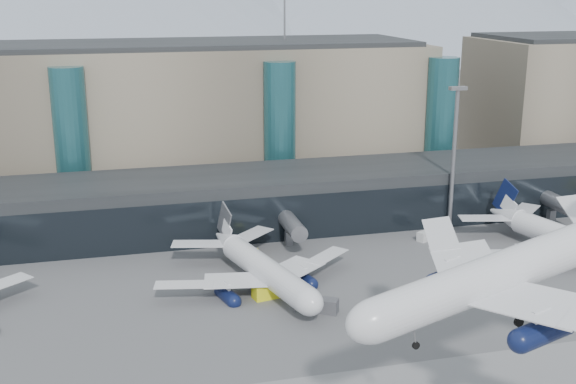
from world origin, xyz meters
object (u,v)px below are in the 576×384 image
object	(u,v)px
veh_c	(325,305)
lightmast_mid	(454,151)
jet_parked_right	(558,229)
veh_d	(425,236)
veh_h	(266,291)
hero_jet	(520,258)
jet_parked_mid	(257,258)
veh_b	(254,255)

from	to	relation	value
veh_c	lightmast_mid	bearing A→B (deg)	72.06
lightmast_mid	jet_parked_right	xyz separation A→B (m)	(11.27, -15.65, -10.23)
lightmast_mid	veh_d	bearing A→B (deg)	-146.07
lightmast_mid	veh_h	bearing A→B (deg)	-151.20
jet_parked_right	veh_h	distance (m)	50.01
veh_c	jet_parked_right	bearing A→B (deg)	46.59
lightmast_mid	veh_c	size ratio (longest dim) A/B	7.38
hero_jet	veh_c	world-z (taller)	hero_jet
hero_jet	veh_d	world-z (taller)	hero_jet
jet_parked_right	jet_parked_mid	bearing A→B (deg)	75.51
veh_c	veh_d	size ratio (longest dim) A/B	1.22
veh_c	veh_d	world-z (taller)	veh_c
jet_parked_right	veh_d	world-z (taller)	jet_parked_right
jet_parked_right	hero_jet	bearing A→B (deg)	126.38
veh_b	jet_parked_mid	bearing A→B (deg)	178.24
hero_jet	jet_parked_mid	distance (m)	46.46
veh_c	jet_parked_mid	bearing A→B (deg)	150.98
jet_parked_mid	veh_d	bearing A→B (deg)	-85.24
jet_parked_mid	veh_h	bearing A→B (deg)	167.60
hero_jet	jet_parked_mid	xyz separation A→B (m)	(-16.29, 41.26, -13.83)
jet_parked_right	veh_d	bearing A→B (deg)	43.81
hero_jet	jet_parked_mid	bearing A→B (deg)	103.89
veh_d	lightmast_mid	bearing A→B (deg)	8.55
veh_b	veh_h	size ratio (longest dim) A/B	0.60
hero_jet	veh_h	xyz separation A→B (m)	(-16.08, 35.88, -16.81)
jet_parked_right	veh_b	bearing A→B (deg)	63.83
lightmast_mid	veh_c	xyz separation A→B (m)	(-31.78, -27.52, -13.46)
hero_jet	jet_parked_mid	size ratio (longest dim) A/B	1.04
lightmast_mid	veh_d	size ratio (longest dim) A/B	9.03
lightmast_mid	jet_parked_right	world-z (taller)	lightmast_mid
jet_parked_right	lightmast_mid	bearing A→B (deg)	21.22
hero_jet	jet_parked_right	distance (m)	54.94
lightmast_mid	hero_jet	world-z (taller)	lightmast_mid
veh_b	veh_h	world-z (taller)	veh_h
veh_h	veh_c	bearing A→B (deg)	-56.16
hero_jet	veh_c	distance (m)	35.25
jet_parked_mid	jet_parked_right	world-z (taller)	jet_parked_right
lightmast_mid	veh_b	world-z (taller)	lightmast_mid
jet_parked_mid	veh_b	size ratio (longest dim) A/B	14.62
jet_parked_mid	veh_b	bearing A→B (deg)	-23.98
veh_b	veh_c	bearing A→B (deg)	-159.13
veh_b	veh_c	world-z (taller)	veh_c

